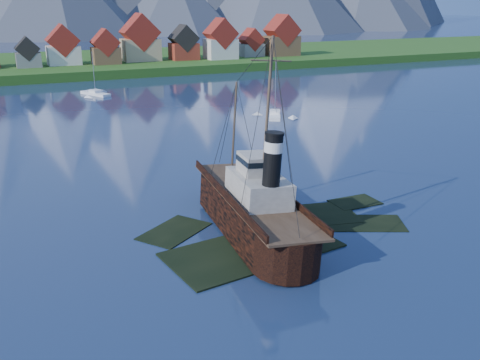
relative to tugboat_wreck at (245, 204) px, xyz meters
name	(u,v)px	position (x,y,z in m)	size (l,w,h in m)	color
ground	(270,238)	(1.23, -3.64, -2.87)	(1400.00, 1400.00, 0.00)	#1A2A4B
shoal	(275,231)	(3.01, -1.49, -3.22)	(31.71, 21.24, 1.14)	black
shore_bank	(65,68)	(1.23, 166.36, -2.87)	(600.00, 80.00, 3.20)	#214012
seawall	(81,81)	(1.23, 128.36, -2.87)	(600.00, 2.50, 2.00)	#3F3D38
tugboat_wreck	(245,204)	(0.00, 0.00, 0.00)	(6.67, 28.74, 22.77)	black
sailboat_d	(275,116)	(31.86, 52.70, -2.57)	(6.64, 9.51, 13.01)	white
sailboat_e	(96,94)	(0.62, 98.67, -2.60)	(6.83, 10.65, 12.21)	white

